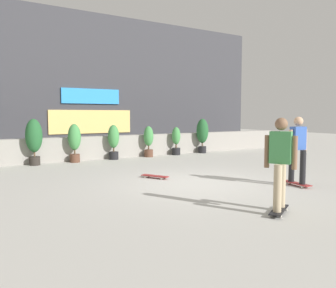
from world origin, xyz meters
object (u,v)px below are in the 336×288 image
potted_plant_1 (34,138)px  skateboard_near_camera (155,176)px  skateboard_aside (283,161)px  potted_plant_5 (176,140)px  potted_plant_4 (149,140)px  potted_plant_3 (114,140)px  potted_plant_2 (74,140)px  potted_plant_6 (202,133)px  skater_mid_plaza (280,161)px  skater_far_right (298,148)px

potted_plant_1 → skateboard_near_camera: potted_plant_1 is taller
skateboard_aside → potted_plant_5: bearing=114.4°
potted_plant_4 → potted_plant_3: bearing=180.0°
potted_plant_3 → potted_plant_1: bearing=180.0°
potted_plant_2 → skateboard_aside: 7.60m
potted_plant_4 → skateboard_aside: size_ratio=1.57×
potted_plant_1 → potted_plant_4: bearing=0.0°
potted_plant_2 → skateboard_aside: potted_plant_2 is taller
potted_plant_5 → potted_plant_6: 1.45m
potted_plant_1 → skater_mid_plaza: size_ratio=0.94×
potted_plant_2 → skater_far_right: size_ratio=0.83×
potted_plant_2 → skateboard_aside: (6.32, -4.15, -0.74)m
potted_plant_4 → skater_mid_plaza: bearing=-103.2°
potted_plant_1 → skater_far_right: (4.76, -7.03, 0.00)m
potted_plant_1 → potted_plant_3: bearing=0.0°
potted_plant_2 → skateboard_near_camera: 4.47m
potted_plant_2 → skater_mid_plaza: (1.09, -8.42, 0.14)m
potted_plant_3 → skateboard_near_camera: (-0.63, -4.32, -0.70)m
potted_plant_3 → potted_plant_2: bearing=180.0°
potted_plant_1 → potted_plant_5: potted_plant_1 is taller
potted_plant_5 → skateboard_aside: size_ratio=1.49×
skater_mid_plaza → skater_far_right: bearing=31.5°
potted_plant_2 → potted_plant_4: bearing=0.0°
skater_mid_plaza → skater_far_right: same height
potted_plant_2 → potted_plant_3: bearing=0.0°
potted_plant_4 → skater_mid_plaza: (-1.98, -8.42, 0.24)m
potted_plant_3 → skateboard_near_camera: 4.42m
skater_far_right → potted_plant_6: bearing=70.5°
potted_plant_6 → skater_far_right: size_ratio=0.91×
potted_plant_5 → potted_plant_6: potted_plant_6 is taller
potted_plant_3 → potted_plant_6: potted_plant_6 is taller
skateboard_near_camera → skater_far_right: bearing=-47.9°
potted_plant_1 → potted_plant_2: bearing=0.0°
potted_plant_3 → potted_plant_4: bearing=0.0°
potted_plant_6 → skateboard_near_camera: (-4.95, -4.32, -0.85)m
potted_plant_1 → potted_plant_2: potted_plant_1 is taller
skateboard_aside → skater_far_right: bearing=-135.8°
potted_plant_6 → skateboard_aside: size_ratio=1.92×
potted_plant_5 → skateboard_aside: bearing=-65.6°
potted_plant_3 → potted_plant_4: size_ratio=1.06×
potted_plant_5 → potted_plant_2: bearing=-180.0°
skater_far_right → skateboard_near_camera: (-2.45, 2.71, -0.88)m
potted_plant_4 → potted_plant_6: potted_plant_6 is taller
potted_plant_5 → potted_plant_3: bearing=-180.0°
potted_plant_3 → skateboard_aside: (4.79, -4.15, -0.70)m
potted_plant_2 → potted_plant_6: size_ratio=0.91×
potted_plant_4 → skateboard_near_camera: 4.87m
skater_mid_plaza → potted_plant_4: bearing=76.8°
potted_plant_3 → skater_far_right: size_ratio=0.79×
potted_plant_6 → skateboard_aside: bearing=-83.6°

